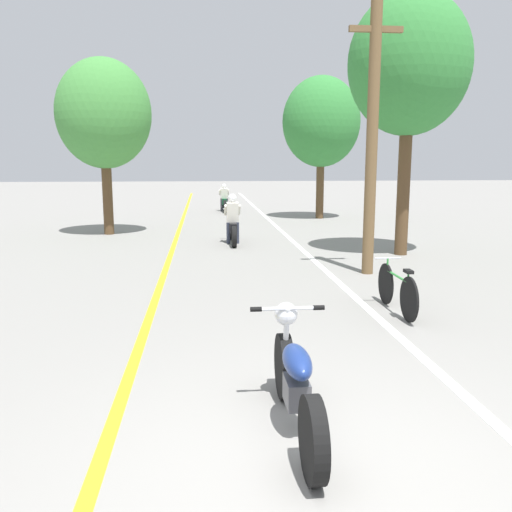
{
  "coord_description": "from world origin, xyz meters",
  "views": [
    {
      "loc": [
        -0.83,
        -3.78,
        2.4
      ],
      "look_at": [
        -0.01,
        4.67,
        0.9
      ],
      "focal_mm": 38.0,
      "sensor_mm": 36.0,
      "label": 1
    }
  ],
  "objects_px": {
    "utility_pole": "(372,137)",
    "motorcycle_foreground": "(296,381)",
    "roadside_tree_left": "(104,114)",
    "bicycle_parked": "(397,290)",
    "roadside_tree_right_near": "(409,65)",
    "motorcycle_rider_lead": "(233,225)",
    "motorcycle_rider_far": "(224,201)",
    "roadside_tree_right_far": "(321,122)"
  },
  "relations": [
    {
      "from": "bicycle_parked",
      "to": "motorcycle_foreground",
      "type": "bearing_deg",
      "value": -121.82
    },
    {
      "from": "motorcycle_rider_far",
      "to": "motorcycle_rider_lead",
      "type": "bearing_deg",
      "value": -90.82
    },
    {
      "from": "roadside_tree_right_far",
      "to": "bicycle_parked",
      "type": "bearing_deg",
      "value": -97.21
    },
    {
      "from": "roadside_tree_right_near",
      "to": "roadside_tree_left",
      "type": "relative_size",
      "value": 1.15
    },
    {
      "from": "roadside_tree_left",
      "to": "motorcycle_rider_lead",
      "type": "relative_size",
      "value": 2.61
    },
    {
      "from": "roadside_tree_right_near",
      "to": "roadside_tree_right_far",
      "type": "xyz_separation_m",
      "value": [
        -0.22,
        8.94,
        -0.75
      ]
    },
    {
      "from": "utility_pole",
      "to": "roadside_tree_left",
      "type": "height_order",
      "value": "roadside_tree_left"
    },
    {
      "from": "utility_pole",
      "to": "motorcycle_foreground",
      "type": "relative_size",
      "value": 2.6
    },
    {
      "from": "roadside_tree_left",
      "to": "bicycle_parked",
      "type": "xyz_separation_m",
      "value": [
        6.16,
        -9.96,
        -3.47
      ]
    },
    {
      "from": "roadside_tree_right_near",
      "to": "roadside_tree_left",
      "type": "bearing_deg",
      "value": 150.0
    },
    {
      "from": "roadside_tree_right_near",
      "to": "motorcycle_rider_far",
      "type": "xyz_separation_m",
      "value": [
        -4.08,
        12.47,
        -4.19
      ]
    },
    {
      "from": "motorcycle_foreground",
      "to": "motorcycle_rider_far",
      "type": "height_order",
      "value": "motorcycle_rider_far"
    },
    {
      "from": "motorcycle_rider_far",
      "to": "bicycle_parked",
      "type": "bearing_deg",
      "value": -83.34
    },
    {
      "from": "motorcycle_foreground",
      "to": "motorcycle_rider_lead",
      "type": "distance_m",
      "value": 11.2
    },
    {
      "from": "roadside_tree_left",
      "to": "motorcycle_rider_far",
      "type": "height_order",
      "value": "roadside_tree_left"
    },
    {
      "from": "utility_pole",
      "to": "bicycle_parked",
      "type": "relative_size",
      "value": 3.19
    },
    {
      "from": "utility_pole",
      "to": "roadside_tree_right_near",
      "type": "height_order",
      "value": "roadside_tree_right_near"
    },
    {
      "from": "utility_pole",
      "to": "motorcycle_rider_lead",
      "type": "distance_m",
      "value": 5.77
    },
    {
      "from": "roadside_tree_right_far",
      "to": "motorcycle_foreground",
      "type": "relative_size",
      "value": 2.69
    },
    {
      "from": "roadside_tree_right_near",
      "to": "motorcycle_foreground",
      "type": "bearing_deg",
      "value": -115.66
    },
    {
      "from": "roadside_tree_right_far",
      "to": "motorcycle_rider_lead",
      "type": "relative_size",
      "value": 2.7
    },
    {
      "from": "roadside_tree_left",
      "to": "motorcycle_rider_far",
      "type": "bearing_deg",
      "value": 62.17
    },
    {
      "from": "roadside_tree_right_near",
      "to": "roadside_tree_left",
      "type": "height_order",
      "value": "roadside_tree_right_near"
    },
    {
      "from": "bicycle_parked",
      "to": "roadside_tree_right_far",
      "type": "bearing_deg",
      "value": 82.79
    },
    {
      "from": "motorcycle_rider_far",
      "to": "bicycle_parked",
      "type": "relative_size",
      "value": 1.21
    },
    {
      "from": "motorcycle_foreground",
      "to": "motorcycle_rider_lead",
      "type": "xyz_separation_m",
      "value": [
        0.04,
        11.2,
        0.09
      ]
    },
    {
      "from": "roadside_tree_right_near",
      "to": "motorcycle_rider_lead",
      "type": "height_order",
      "value": "roadside_tree_right_near"
    },
    {
      "from": "utility_pole",
      "to": "motorcycle_rider_lead",
      "type": "height_order",
      "value": "utility_pole"
    },
    {
      "from": "motorcycle_foreground",
      "to": "motorcycle_rider_lead",
      "type": "relative_size",
      "value": 1.0
    },
    {
      "from": "utility_pole",
      "to": "roadside_tree_right_far",
      "type": "bearing_deg",
      "value": 83.11
    },
    {
      "from": "roadside_tree_left",
      "to": "motorcycle_foreground",
      "type": "bearing_deg",
      "value": -73.96
    },
    {
      "from": "motorcycle_rider_far",
      "to": "utility_pole",
      "type": "bearing_deg",
      "value": -80.32
    },
    {
      "from": "roadside_tree_right_near",
      "to": "motorcycle_foreground",
      "type": "xyz_separation_m",
      "value": [
        -4.26,
        -8.88,
        -4.23
      ]
    },
    {
      "from": "roadside_tree_right_far",
      "to": "motorcycle_rider_far",
      "type": "bearing_deg",
      "value": 137.53
    },
    {
      "from": "motorcycle_rider_lead",
      "to": "motorcycle_rider_far",
      "type": "distance_m",
      "value": 10.15
    },
    {
      "from": "roadside_tree_left",
      "to": "motorcycle_rider_lead",
      "type": "height_order",
      "value": "roadside_tree_left"
    },
    {
      "from": "roadside_tree_left",
      "to": "motorcycle_rider_far",
      "type": "distance_m",
      "value": 9.39
    },
    {
      "from": "roadside_tree_left",
      "to": "bicycle_parked",
      "type": "height_order",
      "value": "roadside_tree_left"
    },
    {
      "from": "motorcycle_foreground",
      "to": "motorcycle_rider_far",
      "type": "relative_size",
      "value": 1.01
    },
    {
      "from": "roadside_tree_left",
      "to": "motorcycle_rider_far",
      "type": "xyz_separation_m",
      "value": [
        4.1,
        7.76,
        -3.35
      ]
    },
    {
      "from": "roadside_tree_right_near",
      "to": "motorcycle_rider_lead",
      "type": "xyz_separation_m",
      "value": [
        -4.22,
        2.32,
        -4.14
      ]
    },
    {
      "from": "utility_pole",
      "to": "motorcycle_rider_lead",
      "type": "bearing_deg",
      "value": 120.19
    }
  ]
}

